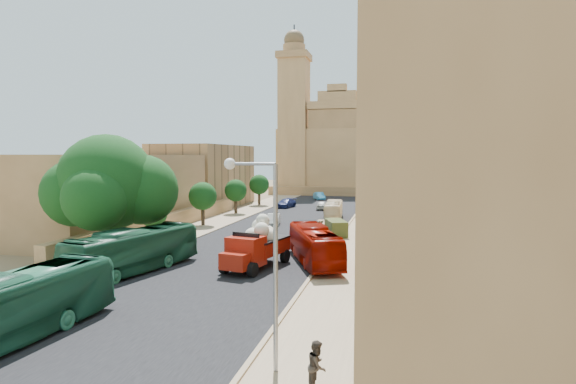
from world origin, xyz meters
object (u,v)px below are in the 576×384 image
at_px(church, 340,150).
at_px(street_tree_a, 153,213).
at_px(ficus_tree, 108,186).
at_px(red_truck, 256,245).
at_px(streetlamp, 263,238).
at_px(bus_green_south, 6,309).
at_px(car_blue_a, 257,233).
at_px(street_tree_c, 236,191).
at_px(pedestrian_c, 367,245).
at_px(pedestrian_a, 371,266).
at_px(car_cream, 323,224).
at_px(car_dkblue, 286,203).
at_px(street_tree_b, 203,196).
at_px(street_tree_d, 259,185).
at_px(car_blue_b, 319,196).
at_px(pedestrian_b, 317,366).
at_px(car_white_a, 273,219).
at_px(olive_pickup, 336,228).
at_px(bus_red_east, 315,245).
at_px(bus_green_north, 134,251).
at_px(bus_cream_east, 334,210).
at_px(car_white_b, 322,205).

xyz_separation_m(church, street_tree_a, (-10.00, -66.61, -6.70)).
relative_size(ficus_tree, red_truck, 1.41).
distance_m(streetlamp, bus_green_south, 12.27).
bearing_deg(car_blue_a, street_tree_c, 134.46).
relative_size(car_blue_a, pedestrian_c, 2.12).
bearing_deg(pedestrian_a, car_cream, -83.51).
height_order(car_cream, car_dkblue, car_dkblue).
xyz_separation_m(street_tree_b, street_tree_d, (0.00, 24.00, -0.02)).
xyz_separation_m(street_tree_b, car_blue_a, (9.00, -7.65, -2.92)).
height_order(car_blue_b, pedestrian_b, pedestrian_b).
bearing_deg(car_white_a, car_cream, -24.51).
xyz_separation_m(church, street_tree_d, (-10.00, -30.61, -6.07)).
bearing_deg(street_tree_a, car_blue_a, 25.81).
relative_size(ficus_tree, street_tree_d, 1.94).
bearing_deg(street_tree_a, church, 81.46).
relative_size(olive_pickup, pedestrian_c, 2.85).
distance_m(red_truck, car_cream, 20.01).
height_order(car_blue_a, car_cream, car_cream).
bearing_deg(bus_green_south, street_tree_d, 100.64).
bearing_deg(bus_red_east, bus_green_north, 4.03).
bearing_deg(red_truck, church, 91.96).
xyz_separation_m(street_tree_c, car_blue_a, (9.00, -19.65, -2.75)).
xyz_separation_m(street_tree_c, olive_pickup, (16.50, -16.00, -2.50)).
height_order(olive_pickup, car_blue_a, olive_pickup).
relative_size(olive_pickup, pedestrian_a, 2.69).
bearing_deg(street_tree_b, bus_cream_east, 30.62).
distance_m(bus_green_north, pedestrian_c, 18.83).
bearing_deg(bus_red_east, olive_pickup, -111.60).
xyz_separation_m(church, ficus_tree, (-9.41, -74.61, -3.61)).
relative_size(street_tree_a, car_white_b, 1.07).
distance_m(car_blue_a, car_white_b, 27.35).
xyz_separation_m(ficus_tree, car_blue_b, (7.70, 55.97, -5.21)).
relative_size(street_tree_c, bus_green_south, 0.43).
bearing_deg(bus_green_north, car_cream, 79.81).
relative_size(streetlamp, car_blue_b, 1.93).
relative_size(streetlamp, pedestrian_a, 5.19).
height_order(church, car_white_a, church).
height_order(bus_red_east, car_blue_b, bus_red_east).
height_order(street_tree_c, olive_pickup, street_tree_c).
distance_m(street_tree_b, street_tree_c, 12.00).
distance_m(streetlamp, car_white_a, 39.32).
relative_size(car_cream, pedestrian_a, 2.54).
bearing_deg(pedestrian_a, street_tree_c, -68.03).
distance_m(bus_green_south, car_white_a, 38.03).
bearing_deg(red_truck, olive_pickup, 75.90).
bearing_deg(pedestrian_a, car_dkblue, -80.18).
relative_size(bus_green_south, pedestrian_a, 7.17).
distance_m(church, pedestrian_b, 92.75).
xyz_separation_m(car_dkblue, pedestrian_c, (14.98, -33.91, 0.04)).
bearing_deg(bus_cream_east, pedestrian_b, 92.07).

